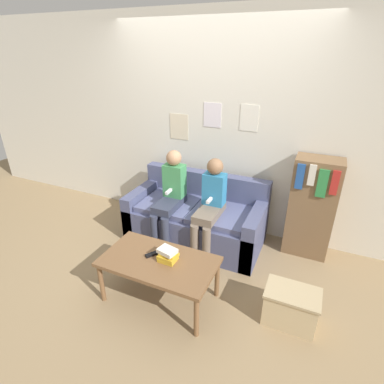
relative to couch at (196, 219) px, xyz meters
The scene contains 10 objects.
ground_plane 0.58m from the couch, 90.00° to the right, with size 10.00×10.00×0.00m, color #937A56.
wall_back 1.13m from the couch, 90.00° to the left, with size 8.00×0.06×2.60m.
couch is the anchor object (origin of this frame).
coffee_table 1.07m from the couch, 85.39° to the right, with size 1.04×0.57×0.45m.
person_left 0.48m from the couch, 145.42° to the right, with size 0.24×0.54×1.14m.
person_right 0.46m from the couch, 36.66° to the right, with size 0.24×0.54×1.12m.
tv_remote 1.02m from the couch, 89.57° to the right, with size 0.13×0.16×0.02m.
book_stack 1.06m from the couch, 80.97° to the right, with size 0.18×0.15×0.12m.
bookshelf 1.33m from the couch, 12.84° to the left, with size 0.48×0.32×1.15m.
storage_box 1.51m from the couch, 33.95° to the right, with size 0.45×0.30×0.34m.
Camera 1 is at (1.25, -2.41, 2.18)m, focal length 28.00 mm.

